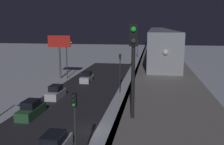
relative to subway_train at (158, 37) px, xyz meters
name	(u,v)px	position (x,y,z in m)	size (l,w,h in m)	color
ground_plane	(92,131)	(7.05, 23.73, -8.72)	(240.00, 240.00, 0.00)	silver
avenue_asphalt	(46,128)	(12.20, 23.73, -8.71)	(11.00, 94.15, 0.01)	#28282D
elevated_railway	(161,77)	(0.09, 23.73, -2.72)	(5.00, 94.15, 6.94)	gray
subway_train	(158,37)	(0.00, 0.00, 0.00)	(2.94, 55.47, 3.40)	#999EA8
rail_signal	(133,55)	(1.79, 37.32, 0.95)	(0.36, 0.41, 4.00)	black
sedan_white	(87,78)	(13.60, 1.16, -7.93)	(1.91, 4.43, 1.97)	silver
sedan_green	(31,110)	(15.40, 20.69, -7.92)	(1.80, 4.77, 1.97)	#2D6038
sedan_white_3	(56,93)	(15.40, 12.77, -7.92)	(1.80, 4.31, 1.97)	silver
traffic_light_near	(75,125)	(6.10, 32.11, -4.52)	(0.32, 0.44, 6.40)	#2D2D2D
traffic_light_mid	(120,68)	(6.10, 8.37, -4.52)	(0.32, 0.44, 6.40)	#2D2D2D
traffic_light_far	(132,52)	(6.10, -15.37, -4.52)	(0.32, 0.44, 6.40)	#2D2D2D
traffic_light_distant	(138,45)	(6.10, -39.11, -4.52)	(0.32, 0.44, 6.40)	#2D2D2D
commercial_billboard	(59,46)	(19.93, -1.10, -1.89)	(4.80, 0.36, 8.90)	#4C4C51
street_lamp_far	(68,55)	(18.27, -1.27, -3.90)	(1.35, 0.44, 7.65)	#38383D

